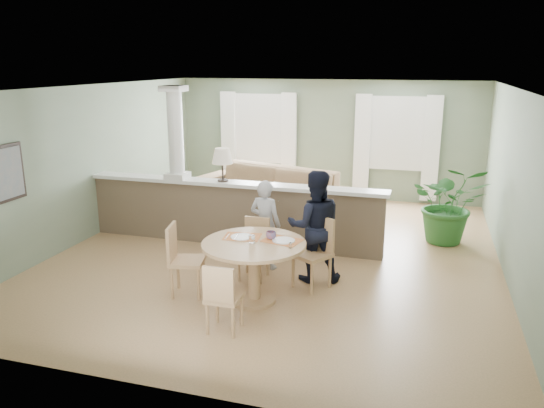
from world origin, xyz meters
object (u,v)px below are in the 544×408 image
(dining_table, at_px, (255,254))
(man_person, at_px, (315,226))
(sofa, at_px, (268,193))
(chair_side, at_px, (181,256))
(houseplant, at_px, (449,204))
(child_person, at_px, (265,225))
(chair_far_man, at_px, (316,249))
(chair_near, at_px, (222,295))
(chair_far_boy, at_px, (255,245))

(dining_table, bearing_deg, man_person, 57.28)
(sofa, relative_size, chair_side, 3.42)
(sofa, height_order, dining_table, sofa)
(sofa, relative_size, houseplant, 2.41)
(child_person, bearing_deg, chair_far_man, 163.03)
(man_person, bearing_deg, chair_far_man, 91.06)
(sofa, xyz_separation_m, chair_side, (-0.03, -3.97, 0.05))
(chair_far_man, bearing_deg, child_person, -176.05)
(dining_table, height_order, chair_near, dining_table)
(sofa, distance_m, chair_far_boy, 3.19)
(child_person, bearing_deg, houseplant, -132.29)
(chair_far_boy, height_order, man_person, man_person)
(chair_near, relative_size, chair_side, 0.88)
(chair_far_boy, bearing_deg, sofa, 104.88)
(chair_far_boy, xyz_separation_m, child_person, (0.04, 0.39, 0.20))
(chair_far_boy, xyz_separation_m, chair_side, (-0.76, -0.86, 0.05))
(dining_table, bearing_deg, chair_near, -95.45)
(dining_table, xyz_separation_m, chair_far_boy, (-0.26, 0.79, -0.17))
(chair_side, bearing_deg, chair_near, -145.39)
(sofa, relative_size, dining_table, 2.47)
(dining_table, height_order, man_person, man_person)
(child_person, bearing_deg, man_person, 173.89)
(chair_far_boy, relative_size, child_person, 0.64)
(chair_far_boy, bearing_deg, man_person, 11.02)
(chair_far_man, relative_size, child_person, 0.72)
(chair_side, distance_m, man_person, 1.92)
(chair_far_man, distance_m, chair_near, 1.81)
(chair_near, bearing_deg, chair_far_boy, -84.83)
(houseplant, distance_m, chair_far_man, 3.11)
(houseplant, height_order, chair_side, houseplant)
(chair_far_boy, height_order, child_person, child_person)
(sofa, bearing_deg, dining_table, -59.19)
(dining_table, xyz_separation_m, chair_near, (-0.09, -0.93, -0.18))
(sofa, xyz_separation_m, chair_far_boy, (0.73, -3.11, -0.00))
(sofa, bearing_deg, chair_far_boy, -60.20)
(child_person, bearing_deg, dining_table, 111.14)
(chair_near, xyz_separation_m, man_person, (0.69, 1.86, 0.34))
(dining_table, distance_m, chair_side, 1.03)
(sofa, relative_size, chair_far_man, 3.37)
(child_person, bearing_deg, sofa, -63.35)
(chair_far_boy, relative_size, chair_near, 1.02)
(sofa, height_order, chair_far_boy, sofa)
(sofa, xyz_separation_m, chair_far_man, (1.65, -3.18, 0.06))
(dining_table, xyz_separation_m, man_person, (0.60, 0.93, 0.16))
(sofa, bearing_deg, chair_near, -62.87)
(dining_table, bearing_deg, child_person, 100.33)
(chair_far_man, bearing_deg, dining_table, -101.25)
(sofa, bearing_deg, man_person, -45.27)
(dining_table, bearing_deg, chair_side, -176.08)
(chair_far_man, bearing_deg, sofa, 149.18)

